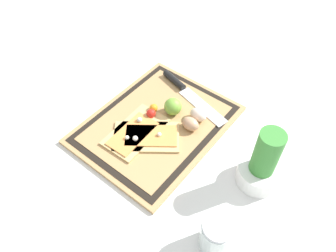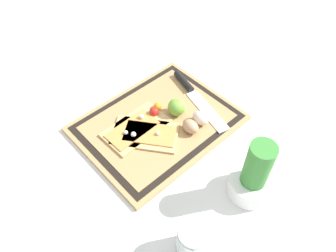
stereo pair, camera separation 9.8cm
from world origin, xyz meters
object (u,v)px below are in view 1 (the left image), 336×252
pizza_slice_far (147,136)px  sauce_jar (216,236)px  knife (183,88)px  cherry_tomato_yellow (154,108)px  pizza_slice_near (135,132)px  cherry_tomato_red (151,113)px  egg_brown (190,124)px  lime (173,106)px  egg_pink (198,115)px  herb_pot (262,166)px

pizza_slice_far → sauce_jar: (0.14, 0.33, 0.02)m
knife → cherry_tomato_yellow: (0.14, -0.02, 0.01)m
pizza_slice_near → knife: bearing=-180.0°
pizza_slice_near → pizza_slice_far: (-0.01, 0.04, 0.00)m
pizza_slice_far → sauce_jar: size_ratio=2.27×
knife → sauce_jar: 0.52m
cherry_tomato_red → sauce_jar: size_ratio=0.30×
egg_brown → sauce_jar: size_ratio=0.56×
lime → pizza_slice_near: bearing=-15.2°
egg_brown → cherry_tomato_red: bearing=-73.2°
pizza_slice_near → egg_pink: (-0.16, 0.11, 0.01)m
pizza_slice_near → cherry_tomato_red: 0.08m
knife → egg_pink: bearing=56.3°
egg_pink → cherry_tomato_red: 0.15m
lime → cherry_tomato_red: bearing=-37.4°
cherry_tomato_yellow → lime: bearing=121.2°
herb_pot → sauce_jar: herb_pot is taller
egg_brown → egg_pink: 0.05m
cherry_tomato_red → egg_brown: bearing=106.8°
sauce_jar → pizza_slice_near: bearing=-109.1°
cherry_tomato_red → cherry_tomato_yellow: cherry_tomato_red is taller
pizza_slice_near → pizza_slice_far: size_ratio=0.90×
pizza_slice_far → knife: 0.23m
lime → cherry_tomato_yellow: (0.03, -0.05, -0.01)m
cherry_tomato_red → herb_pot: 0.37m
pizza_slice_near → cherry_tomato_red: bearing=-175.9°
knife → herb_pot: (0.15, 0.36, 0.04)m
egg_brown → egg_pink: bearing=-175.9°
pizza_slice_far → knife: size_ratio=0.77×
cherry_tomato_yellow → pizza_slice_near: bearing=8.5°
knife → cherry_tomato_yellow: cherry_tomato_yellow is taller
pizza_slice_far → egg_brown: 0.13m
egg_pink → pizza_slice_near: bearing=-35.0°
pizza_slice_near → egg_pink: 0.20m
pizza_slice_near → knife: pizza_slice_near is taller
sauce_jar → pizza_slice_far: bearing=-112.6°
knife → cherry_tomato_red: cherry_tomato_red is taller
pizza_slice_far → egg_brown: egg_brown is taller
cherry_tomato_yellow → egg_brown: bearing=95.7°
cherry_tomato_red → herb_pot: bearing=92.1°
pizza_slice_far → lime: size_ratio=4.05×
pizza_slice_far → pizza_slice_near: bearing=-77.0°
egg_brown → egg_pink: same height
egg_pink → herb_pot: size_ratio=0.29×
cherry_tomato_yellow → knife: bearing=173.4°
egg_brown → herb_pot: size_ratio=0.29×
lime → herb_pot: herb_pot is taller
knife → cherry_tomato_yellow: 0.14m
pizza_slice_near → sauce_jar: 0.39m
egg_brown → egg_pink: size_ratio=1.00×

